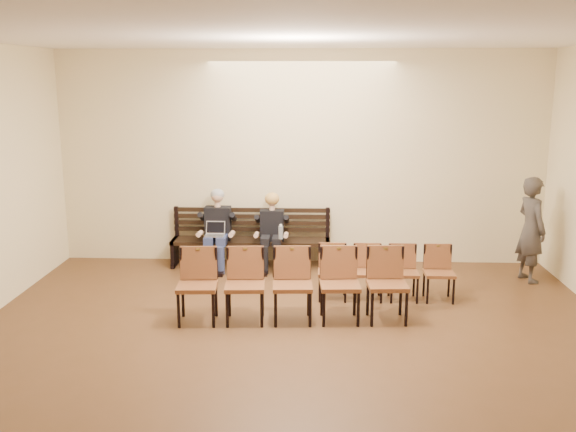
# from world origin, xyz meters

# --- Properties ---
(ground) EXTENTS (10.00, 10.00, 0.00)m
(ground) POSITION_xyz_m (0.00, 0.00, 0.00)
(ground) COLOR #54341C
(ground) RESTS_ON ground
(room_walls) EXTENTS (8.02, 10.01, 3.51)m
(room_walls) POSITION_xyz_m (0.00, 0.79, 2.54)
(room_walls) COLOR beige
(room_walls) RESTS_ON ground
(bench) EXTENTS (2.60, 0.90, 0.45)m
(bench) POSITION_xyz_m (-0.81, 4.65, 0.23)
(bench) COLOR black
(bench) RESTS_ON ground
(seated_man) EXTENTS (0.52, 0.71, 1.24)m
(seated_man) POSITION_xyz_m (-1.34, 4.53, 0.62)
(seated_man) COLOR black
(seated_man) RESTS_ON ground
(seated_woman) EXTENTS (0.47, 0.66, 1.10)m
(seated_woman) POSITION_xyz_m (-0.46, 4.53, 0.55)
(seated_woman) COLOR black
(seated_woman) RESTS_ON ground
(laptop) EXTENTS (0.31, 0.24, 0.22)m
(laptop) POSITION_xyz_m (-1.36, 4.34, 0.56)
(laptop) COLOR silver
(laptop) RESTS_ON bench
(water_bottle) EXTENTS (0.09, 0.09, 0.24)m
(water_bottle) POSITION_xyz_m (-0.30, 4.25, 0.57)
(water_bottle) COLOR silver
(water_bottle) RESTS_ON bench
(bag) EXTENTS (0.39, 0.29, 0.26)m
(bag) POSITION_xyz_m (-0.84, 4.31, 0.13)
(bag) COLOR black
(bag) RESTS_ON ground
(passerby) EXTENTS (0.61, 0.77, 1.85)m
(passerby) POSITION_xyz_m (3.50, 4.05, 0.93)
(passerby) COLOR #3C3631
(passerby) RESTS_ON ground
(chair_row_front) EXTENTS (1.89, 0.42, 0.78)m
(chair_row_front) POSITION_xyz_m (1.23, 3.10, 0.39)
(chair_row_front) COLOR brown
(chair_row_front) RESTS_ON ground
(chair_row_back) EXTENTS (2.93, 0.69, 0.95)m
(chair_row_back) POSITION_xyz_m (-0.05, 2.23, 0.47)
(chair_row_back) COLOR brown
(chair_row_back) RESTS_ON ground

